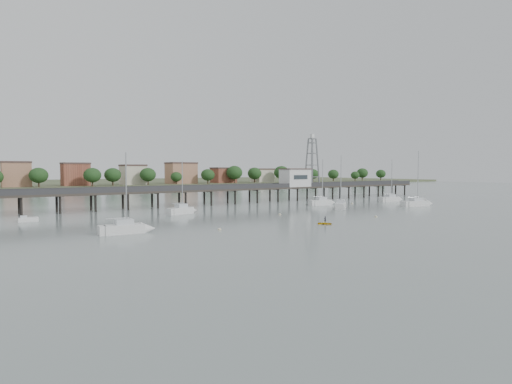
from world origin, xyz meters
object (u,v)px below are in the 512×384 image
sailboat_b (185,210)px  sailboat_f (325,202)px  pier (220,190)px  lattice_tower (312,162)px  sailboat_a (132,229)px  sailboat_d (421,203)px  white_tender (28,220)px  yellow_dinghy (325,224)px  sailboat_e (393,199)px  sailboat_c (341,205)px

sailboat_b → sailboat_f: 38.47m
pier → lattice_tower: (31.50, 0.00, 7.31)m
pier → sailboat_f: size_ratio=12.30×
sailboat_a → sailboat_f: sailboat_f is taller
sailboat_b → sailboat_d: sailboat_d is taller
white_tender → sailboat_f: bearing=-0.9°
yellow_dinghy → sailboat_f: bearing=16.4°
sailboat_f → sailboat_b: bearing=-175.8°
sailboat_a → sailboat_f: size_ratio=0.98×
sailboat_d → sailboat_e: sailboat_d is taller
sailboat_b → sailboat_a: sailboat_a is taller
sailboat_c → sailboat_a: bearing=150.9°
pier → sailboat_d: bearing=-39.5°
sailboat_b → sailboat_d: (55.90, -15.94, -0.02)m
sailboat_b → sailboat_c: bearing=-29.0°
sailboat_c → white_tender: 64.69m
sailboat_d → white_tender: size_ratio=4.54×
pier → sailboat_b: (-17.19, -15.98, -3.14)m
lattice_tower → yellow_dinghy: lattice_tower is taller
sailboat_b → yellow_dinghy: size_ratio=4.69×
sailboat_e → lattice_tower: bearing=134.3°
sailboat_b → white_tender: size_ratio=3.56×
yellow_dinghy → lattice_tower: bearing=20.1°
sailboat_b → sailboat_e: 62.57m
lattice_tower → sailboat_d: size_ratio=1.09×
sailboat_d → sailboat_a: bearing=-164.9°
lattice_tower → sailboat_d: lattice_tower is taller
sailboat_a → white_tender: (-10.52, 23.20, -0.28)m
sailboat_b → sailboat_d: bearing=-30.8°
sailboat_e → white_tender: 90.84m
sailboat_c → lattice_tower: bearing=20.6°
sailboat_b → sailboat_f: (38.47, -0.30, -0.01)m
lattice_tower → sailboat_c: 30.06m
sailboat_a → sailboat_b: bearing=53.5°
sailboat_b → sailboat_a: (-17.66, -20.57, -0.00)m
sailboat_c → yellow_dinghy: size_ratio=5.37×
sailboat_a → white_tender: size_ratio=3.79×
lattice_tower → sailboat_e: size_ratio=1.26×
sailboat_d → yellow_dinghy: (-44.17, -12.74, -0.64)m
sailboat_d → white_tender: 86.10m
sailboat_e → sailboat_a: size_ratio=1.03×
sailboat_b → sailboat_f: size_ratio=0.92×
sailboat_a → white_tender: bearing=118.5°
sailboat_a → sailboat_c: 54.40m
sailboat_a → sailboat_d: bearing=7.8°
sailboat_b → white_tender: bearing=159.8°
sailboat_c → yellow_dinghy: (-23.75, -19.77, -0.64)m
sailboat_e → yellow_dinghy: sailboat_e is taller
white_tender → sailboat_c: bearing=-8.6°
pier → sailboat_c: size_ratio=11.69×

